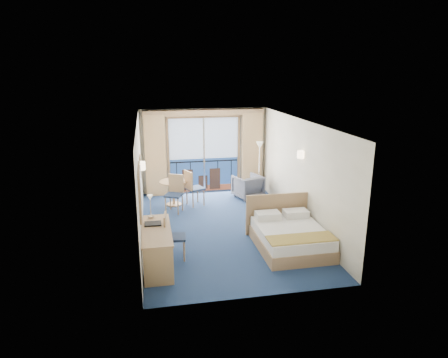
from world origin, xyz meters
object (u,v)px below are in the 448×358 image
table_chair_a (192,186)px  desk (158,256)px  round_table (173,187)px  table_chair_b (175,191)px  bed (290,236)px  desk_chair (171,234)px  nightstand (291,214)px  armchair (248,186)px  floor_lamp (260,155)px

table_chair_a → desk: bearing=141.7°
round_table → table_chair_b: 0.55m
bed → table_chair_b: (-2.34, 2.90, 0.31)m
desk_chair → round_table: bearing=1.1°
nightstand → table_chair_a: table_chair_a is taller
desk_chair → table_chair_b: bearing=0.1°
armchair → table_chair_a: (-1.78, -0.42, 0.24)m
bed → round_table: bed is taller
nightstand → desk_chair: (-3.15, -1.34, 0.28)m
bed → armchair: size_ratio=2.39×
bed → floor_lamp: 4.03m
bed → floor_lamp: floor_lamp is taller
desk → desk_chair: 0.80m
table_chair_a → bed: bearing=-173.5°
bed → table_chair_b: bearing=129.0°
nightstand → armchair: 2.43m
floor_lamp → table_chair_b: 2.99m
bed → nightstand: bed is taller
floor_lamp → bed: bearing=-95.7°
floor_lamp → desk_chair: floor_lamp is taller
nightstand → armchair: (-0.54, 2.37, 0.08)m
bed → armchair: (-0.03, 3.69, 0.08)m
floor_lamp → table_chair_a: bearing=-164.4°
armchair → floor_lamp: 1.04m
desk → table_chair_b: (0.61, 3.64, 0.15)m
armchair → desk: (-2.92, -4.43, 0.08)m
bed → round_table: (-2.35, 3.45, 0.27)m
nightstand → floor_lamp: bearing=92.9°
floor_lamp → table_chair_b: size_ratio=1.64×
desk_chair → table_chair_a: (0.83, 3.29, 0.04)m
armchair → table_chair_a: 1.84m
desk → floor_lamp: bearing=54.2°
armchair → table_chair_b: size_ratio=0.75×
nightstand → table_chair_b: 3.28m
nightstand → table_chair_b: table_chair_b is taller
bed → desk: 3.05m
desk → nightstand: bearing=30.8°
nightstand → round_table: size_ratio=0.69×
nightstand → desk: size_ratio=0.33×
bed → table_chair_b: size_ratio=1.80×
bed → nightstand: (0.51, 1.32, -0.00)m
nightstand → desk: (-3.46, -2.06, 0.16)m
round_table → table_chair_a: 0.57m
armchair → table_chair_b: 2.46m
floor_lamp → round_table: bearing=-170.9°
desk → desk_chair: desk_chair is taller
desk → table_chair_a: 4.18m
bed → desk_chair: bed is taller
floor_lamp → table_chair_a: 2.38m
bed → round_table: 4.18m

